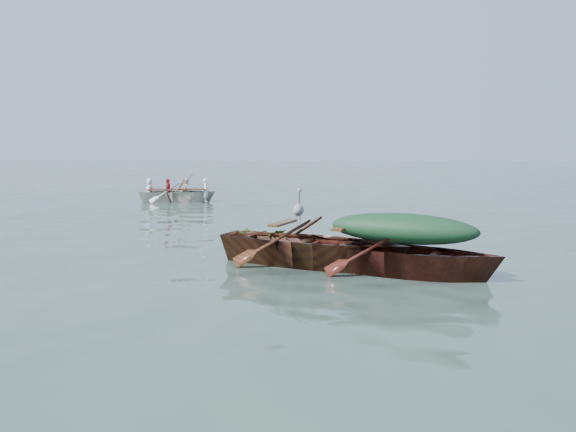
% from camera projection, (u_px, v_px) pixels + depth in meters
% --- Properties ---
extents(ground, '(140.00, 140.00, 0.00)m').
position_uv_depth(ground, '(269.00, 271.00, 9.86)').
color(ground, '#3A5147').
rests_on(ground, ground).
extents(yellow_dinghy, '(2.58, 2.73, 0.67)m').
position_uv_depth(yellow_dinghy, '(276.00, 259.00, 10.87)').
color(yellow_dinghy, gold).
rests_on(yellow_dinghy, ground).
extents(green_tarp_boat, '(4.83, 2.75, 1.09)m').
position_uv_depth(green_tarp_boat, '(401.00, 274.00, 9.61)').
color(green_tarp_boat, '#551E13').
rests_on(green_tarp_boat, ground).
extents(open_wooden_boat, '(5.25, 3.00, 1.21)m').
position_uv_depth(open_wooden_boat, '(312.00, 266.00, 10.30)').
color(open_wooden_boat, '#4E2913').
rests_on(open_wooden_boat, ground).
extents(rowed_boat, '(4.29, 2.10, 0.97)m').
position_uv_depth(rowed_boat, '(178.00, 202.00, 21.90)').
color(rowed_boat, white).
rests_on(rowed_boat, ground).
extents(green_tarp_cover, '(2.66, 1.51, 0.52)m').
position_uv_depth(green_tarp_cover, '(402.00, 228.00, 9.51)').
color(green_tarp_cover, '#1A4024').
rests_on(green_tarp_cover, green_tarp_boat).
extents(thwart_benches, '(2.67, 1.65, 0.04)m').
position_uv_depth(thwart_benches, '(313.00, 232.00, 10.22)').
color(thwart_benches, '#492A11').
rests_on(thwart_benches, open_wooden_boat).
extents(heron, '(0.47, 0.49, 0.92)m').
position_uv_depth(heron, '(298.00, 216.00, 11.11)').
color(heron, '#95979D').
rests_on(heron, yellow_dinghy).
extents(dinghy_weeds, '(1.12, 1.14, 0.60)m').
position_uv_depth(dinghy_weeds, '(263.00, 224.00, 11.26)').
color(dinghy_weeds, '#27641A').
rests_on(dinghy_weeds, yellow_dinghy).
extents(rowers, '(3.05, 1.71, 0.76)m').
position_uv_depth(rowers, '(177.00, 180.00, 21.79)').
color(rowers, white).
rests_on(rowers, rowed_boat).
extents(oars, '(1.15, 2.67, 0.06)m').
position_uv_depth(oars, '(178.00, 189.00, 21.83)').
color(oars, '#945A38').
rests_on(oars, rowed_boat).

